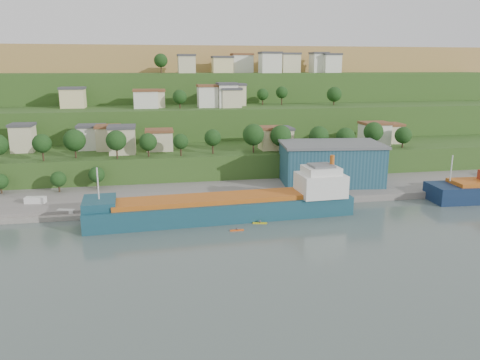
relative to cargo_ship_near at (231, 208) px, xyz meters
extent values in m
plane|color=#43524E|center=(1.23, -7.74, -2.78)|extent=(500.00, 500.00, 0.00)
cube|color=slate|center=(21.23, 20.26, -2.78)|extent=(220.00, 26.00, 4.00)
cube|color=slate|center=(-53.77, 14.26, -2.78)|extent=(40.00, 18.00, 2.40)
cube|color=#284719|center=(1.23, 48.26, -2.78)|extent=(260.00, 32.00, 20.00)
cube|color=#284719|center=(1.23, 78.26, -2.78)|extent=(280.00, 32.00, 44.00)
cube|color=#284719|center=(1.23, 108.26, -2.78)|extent=(300.00, 32.00, 70.00)
cube|color=olive|center=(1.23, 182.26, -2.78)|extent=(360.00, 120.00, 96.00)
cube|color=beige|center=(-61.49, 52.96, 11.52)|extent=(7.08, 7.33, 8.60)
cube|color=#3F3F44|center=(-61.49, 52.96, 16.27)|extent=(7.68, 7.93, 0.90)
cube|color=silver|center=(-39.55, 53.77, 11.06)|extent=(8.77, 7.17, 7.68)
cube|color=#3F3F44|center=(-39.55, 53.77, 15.35)|extent=(9.37, 7.77, 0.90)
cube|color=beige|center=(-33.77, 51.14, 11.06)|extent=(7.75, 7.52, 7.69)
cube|color=brown|center=(-33.77, 51.14, 15.36)|extent=(8.35, 8.12, 0.90)
cube|color=beige|center=(-28.74, 43.75, 11.37)|extent=(8.23, 8.60, 8.31)
cube|color=#3F3F44|center=(-28.74, 43.75, 15.98)|extent=(8.83, 9.20, 0.90)
cube|color=beige|center=(-16.72, 47.61, 10.37)|extent=(8.83, 8.02, 6.31)
cube|color=brown|center=(-16.72, 47.61, 13.98)|extent=(9.43, 8.62, 0.90)
cube|color=beige|center=(21.59, 42.28, 10.72)|extent=(8.38, 7.46, 7.00)
cube|color=brown|center=(21.59, 42.28, 14.67)|extent=(8.98, 8.06, 0.90)
cube|color=beige|center=(24.57, 45.68, 10.38)|extent=(9.21, 8.87, 6.32)
cube|color=#3F3F44|center=(24.57, 45.68, 13.99)|extent=(9.81, 9.47, 0.90)
cube|color=silver|center=(60.86, 45.14, 10.93)|extent=(9.51, 7.88, 7.42)
cube|color=brown|center=(60.86, 45.14, 15.09)|extent=(10.11, 8.48, 0.90)
cube|color=beige|center=(68.23, 48.15, 10.45)|extent=(8.35, 7.42, 6.45)
cube|color=brown|center=(68.23, 48.15, 14.12)|extent=(8.95, 8.02, 0.90)
cube|color=beige|center=(-49.09, 82.42, 22.83)|extent=(9.01, 7.82, 7.22)
cube|color=#3F3F44|center=(-49.09, 82.42, 26.89)|extent=(9.61, 8.42, 0.90)
cube|color=silver|center=(-20.85, 75.59, 22.45)|extent=(9.29, 7.02, 6.47)
cube|color=brown|center=(-20.85, 75.59, 26.14)|extent=(9.89, 7.62, 0.90)
cube|color=beige|center=(-18.41, 79.21, 22.33)|extent=(9.73, 8.44, 6.23)
cube|color=brown|center=(-18.41, 79.21, 25.90)|extent=(10.33, 9.04, 0.90)
cube|color=silver|center=(3.31, 75.50, 23.25)|extent=(7.68, 8.12, 8.05)
cube|color=brown|center=(3.31, 75.50, 27.72)|extent=(8.28, 8.72, 0.90)
cube|color=silver|center=(11.06, 74.24, 23.62)|extent=(7.45, 8.75, 8.80)
cube|color=#3F3F44|center=(11.06, 74.24, 28.47)|extent=(8.05, 9.35, 0.90)
cube|color=beige|center=(12.36, 73.35, 22.66)|extent=(7.64, 8.01, 6.88)
cube|color=#3F3F44|center=(12.36, 73.35, 26.54)|extent=(8.24, 8.61, 0.90)
cube|color=beige|center=(15.05, 82.70, 23.32)|extent=(9.37, 8.36, 8.19)
cube|color=#3F3F44|center=(15.05, 82.70, 27.86)|extent=(9.97, 8.96, 0.90)
cube|color=beige|center=(-2.41, 106.51, 35.94)|extent=(7.65, 7.43, 7.44)
cube|color=#3F3F44|center=(-2.41, 106.51, 40.11)|extent=(8.25, 8.03, 0.90)
cube|color=beige|center=(14.74, 111.25, 35.62)|extent=(9.34, 7.63, 6.80)
cube|color=#3F3F44|center=(14.74, 111.25, 39.47)|extent=(9.94, 8.23, 0.90)
cube|color=silver|center=(24.73, 114.23, 36.28)|extent=(9.58, 8.39, 8.12)
cube|color=brown|center=(24.73, 114.23, 40.79)|extent=(10.18, 8.99, 0.90)
cube|color=silver|center=(35.73, 102.91, 36.52)|extent=(9.13, 8.49, 8.60)
cube|color=#3F3F44|center=(35.73, 102.91, 41.27)|extent=(9.73, 9.09, 0.90)
cube|color=beige|center=(47.86, 111.55, 36.47)|extent=(8.68, 7.21, 8.49)
cube|color=#3F3F44|center=(47.86, 111.55, 41.16)|extent=(9.28, 7.81, 0.90)
cube|color=silver|center=(62.27, 111.16, 36.62)|extent=(7.32, 8.14, 8.80)
cube|color=#3F3F44|center=(62.27, 111.16, 41.47)|extent=(7.92, 8.74, 0.90)
cube|color=silver|center=(67.37, 107.70, 36.32)|extent=(8.11, 7.09, 8.21)
cube|color=#3F3F44|center=(67.37, 107.70, 40.88)|extent=(8.71, 7.69, 0.90)
cylinder|color=#382619|center=(-51.76, 34.97, 9.12)|extent=(0.50, 0.50, 3.81)
sphere|color=black|center=(-51.76, 34.97, 12.58)|extent=(5.64, 5.64, 5.64)
cylinder|color=#382619|center=(-42.86, 38.26, 9.07)|extent=(0.50, 0.50, 3.69)
sphere|color=black|center=(-42.86, 38.26, 12.80)|extent=(6.86, 6.86, 6.86)
cylinder|color=#382619|center=(-29.98, 34.49, 9.21)|extent=(0.50, 0.50, 3.98)
sphere|color=black|center=(-29.98, 34.49, 12.93)|extent=(6.28, 6.28, 6.28)
cylinder|color=#382619|center=(-20.40, 36.28, 8.79)|extent=(0.50, 0.50, 3.14)
sphere|color=black|center=(-20.40, 36.28, 11.91)|extent=(5.64, 5.64, 5.64)
cylinder|color=#382619|center=(-10.22, 35.58, 8.88)|extent=(0.50, 0.50, 3.31)
sphere|color=black|center=(-10.22, 35.58, 11.89)|extent=(4.92, 4.92, 4.92)
cylinder|color=#382619|center=(0.34, 37.57, 9.12)|extent=(0.50, 0.50, 3.81)
sphere|color=black|center=(0.34, 37.57, 12.53)|extent=(5.45, 5.45, 5.45)
cylinder|color=#382619|center=(13.85, 37.11, 9.23)|extent=(0.50, 0.50, 4.02)
sphere|color=black|center=(13.85, 37.11, 13.20)|extent=(7.13, 7.13, 7.13)
cylinder|color=#382619|center=(23.05, 36.61, 9.01)|extent=(0.50, 0.50, 3.59)
sphere|color=black|center=(23.05, 36.61, 12.73)|extent=(7.00, 7.00, 7.00)
cylinder|color=#382619|center=(36.36, 36.56, 8.82)|extent=(0.50, 0.50, 3.20)
sphere|color=black|center=(36.36, 36.56, 12.26)|extent=(6.69, 6.69, 6.69)
cylinder|color=#382619|center=(45.60, 35.75, 8.59)|extent=(0.50, 0.50, 2.74)
sphere|color=black|center=(45.60, 35.75, 11.74)|extent=(6.49, 6.49, 6.49)
cylinder|color=#382619|center=(56.85, 37.99, 9.17)|extent=(0.50, 0.50, 3.90)
sphere|color=black|center=(56.85, 37.99, 12.99)|extent=(6.78, 6.78, 6.78)
cylinder|color=#382619|center=(67.70, 37.03, 8.61)|extent=(0.50, 0.50, 2.78)
sphere|color=black|center=(67.70, 37.03, 11.61)|extent=(5.86, 5.86, 5.86)
cylinder|color=#382619|center=(-7.97, 71.81, 20.69)|extent=(0.50, 0.50, 2.94)
sphere|color=black|center=(-7.97, 71.81, 23.67)|extent=(5.48, 5.48, 5.48)
cylinder|color=#382619|center=(-13.97, 103.41, 34.17)|extent=(0.50, 0.50, 3.89)
sphere|color=black|center=(-13.97, 103.41, 37.76)|extent=(5.99, 5.99, 5.99)
cylinder|color=#382619|center=(8.24, 76.27, 20.86)|extent=(0.50, 0.50, 3.28)
sphere|color=black|center=(8.24, 76.27, 24.02)|extent=(5.53, 5.53, 5.53)
cylinder|color=#382619|center=(57.13, 76.33, 20.62)|extent=(0.50, 0.50, 2.80)
sphere|color=black|center=(57.13, 76.33, 23.73)|extent=(6.22, 6.22, 6.22)
cylinder|color=#382619|center=(35.86, 82.09, 21.14)|extent=(0.50, 0.50, 3.85)
sphere|color=black|center=(35.86, 82.09, 24.45)|extent=(5.01, 5.01, 5.01)
cylinder|color=#382619|center=(27.86, 83.67, 20.73)|extent=(0.50, 0.50, 3.02)
sphere|color=black|center=(27.86, 83.67, 23.60)|extent=(4.93, 4.93, 4.93)
cube|color=#133E4A|center=(-2.24, 0.00, -1.33)|extent=(68.17, 14.02, 6.77)
cube|color=#AB5316|center=(-4.17, 0.00, 2.64)|extent=(50.68, 11.21, 1.16)
cube|color=#133E4A|center=(-32.23, 0.00, 3.02)|extent=(8.26, 11.02, 1.93)
cube|color=silver|center=(23.88, 0.00, 4.96)|extent=(12.08, 10.24, 5.80)
cube|color=silver|center=(23.88, 0.00, 8.83)|extent=(9.08, 8.17, 1.93)
cube|color=#595B5E|center=(23.88, 0.00, 10.09)|extent=(6.09, 6.09, 0.58)
cylinder|color=#AB5316|center=(26.79, 0.00, 11.25)|extent=(1.22, 1.22, 2.90)
cylinder|color=silver|center=(-32.23, 0.00, 7.86)|extent=(0.37, 0.37, 7.74)
cube|color=silver|center=(-29.33, 0.00, 0.90)|extent=(14.07, 11.60, 0.24)
cylinder|color=silver|center=(63.32, 2.43, 7.27)|extent=(0.35, 0.35, 7.40)
cube|color=#1C4254|center=(35.72, 23.26, 5.22)|extent=(31.87, 21.33, 12.00)
cube|color=#595B5E|center=(35.72, 23.26, 11.62)|extent=(32.98, 22.44, 0.80)
cube|color=silver|center=(-50.72, 16.45, -0.34)|extent=(5.59, 3.01, 2.48)
cube|color=silver|center=(-41.66, 8.36, -1.14)|extent=(4.70, 2.76, 0.88)
cube|color=#E35114|center=(-0.16, -9.69, -2.66)|extent=(3.30, 0.61, 0.25)
sphere|color=#3F3F44|center=(-0.16, -9.69, -2.25)|extent=(0.58, 0.58, 0.58)
cube|color=gold|center=(6.35, -5.61, -2.65)|extent=(3.58, 1.35, 0.26)
sphere|color=#3F3F44|center=(6.35, -5.61, -2.21)|extent=(0.62, 0.62, 0.62)
camera|label=1|loc=(-18.71, -112.80, 34.99)|focal=35.00mm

